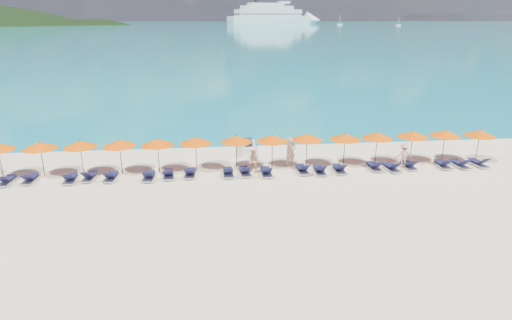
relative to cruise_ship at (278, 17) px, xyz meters
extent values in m
plane|color=beige|center=(-89.19, -581.83, -10.15)|extent=(1400.00, 1400.00, 0.00)
cube|color=#1FA9B2|center=(-89.19, 78.17, -10.14)|extent=(1600.00, 1300.00, 0.01)
ellipsoid|color=black|center=(-239.19, -21.83, -45.15)|extent=(162.00, 126.00, 85.50)
cube|color=silver|center=(-11.62, -4.47, -4.84)|extent=(116.57, 61.71, 10.61)
cone|color=silver|center=(53.75, 20.67, -4.84)|extent=(30.17, 30.17, 23.35)
cube|color=silver|center=(-13.60, -5.23, 4.71)|extent=(93.63, 50.36, 8.49)
cube|color=silver|center=(-15.58, -5.99, 11.08)|extent=(73.26, 40.83, 5.31)
cube|color=silver|center=(-17.57, -6.76, 15.32)|extent=(50.33, 29.48, 3.71)
cube|color=black|center=(-13.60, -5.23, 3.12)|extent=(94.80, 50.97, 0.96)
cube|color=black|center=(-13.60, -5.23, 6.83)|extent=(92.47, 49.74, 0.96)
cylinder|color=black|center=(-31.23, -12.01, 19.56)|extent=(4.67, 4.67, 5.84)
cube|color=silver|center=(71.23, -50.91, -9.28)|extent=(6.52, 2.17, 1.74)
cylinder|color=silver|center=(71.23, -50.91, -3.63)|extent=(0.39, 0.39, 10.86)
cube|color=silver|center=(127.05, -99.57, -9.42)|extent=(5.48, 1.83, 1.46)
cylinder|color=silver|center=(127.05, -99.57, -4.67)|extent=(0.33, 0.33, 9.13)
cube|color=silver|center=(-89.20, -573.37, -9.82)|extent=(1.13, 2.65, 0.59)
cube|color=black|center=(-89.21, -573.58, -9.39)|extent=(0.61, 1.11, 0.38)
cylinder|color=black|center=(-89.16, -572.72, -9.23)|extent=(0.60, 0.10, 0.06)
imported|color=tan|center=(-86.67, -576.79, -9.16)|extent=(0.84, 0.70, 1.98)
imported|color=tan|center=(-89.23, -577.87, -9.36)|extent=(0.87, 0.81, 1.57)
imported|color=tan|center=(-79.26, -577.77, -9.32)|extent=(1.13, 0.63, 1.66)
cylinder|color=black|center=(-104.85, -577.11, -9.05)|extent=(0.05, 0.05, 2.20)
cylinder|color=black|center=(-102.36, -577.12, -9.05)|extent=(0.05, 0.05, 2.20)
cone|color=#E24D00|center=(-102.36, -577.12, -8.13)|extent=(2.10, 2.10, 0.42)
sphere|color=black|center=(-102.36, -577.12, -7.91)|extent=(0.08, 0.08, 0.08)
cylinder|color=black|center=(-100.01, -577.04, -9.05)|extent=(0.05, 0.05, 2.20)
cone|color=#E24D00|center=(-100.01, -577.04, -8.13)|extent=(2.10, 2.10, 0.42)
sphere|color=black|center=(-100.01, -577.04, -7.91)|extent=(0.08, 0.08, 0.08)
cylinder|color=black|center=(-97.61, -577.09, -9.05)|extent=(0.05, 0.05, 2.20)
cone|color=#E24D00|center=(-97.61, -577.09, -8.13)|extent=(2.10, 2.10, 0.42)
sphere|color=black|center=(-97.61, -577.09, -7.91)|extent=(0.08, 0.08, 0.08)
cylinder|color=black|center=(-95.27, -577.10, -9.05)|extent=(0.05, 0.05, 2.20)
cone|color=#E24D00|center=(-95.27, -577.10, -8.13)|extent=(2.10, 2.10, 0.42)
sphere|color=black|center=(-95.27, -577.10, -7.91)|extent=(0.08, 0.08, 0.08)
cylinder|color=black|center=(-92.89, -576.97, -9.05)|extent=(0.05, 0.05, 2.20)
cone|color=#E24D00|center=(-92.89, -576.97, -8.13)|extent=(2.10, 2.10, 0.42)
sphere|color=black|center=(-92.89, -576.97, -7.91)|extent=(0.08, 0.08, 0.08)
cylinder|color=black|center=(-90.27, -576.85, -9.05)|extent=(0.05, 0.05, 2.20)
cone|color=#E24D00|center=(-90.27, -576.85, -8.13)|extent=(2.10, 2.10, 0.42)
sphere|color=black|center=(-90.27, -576.85, -7.91)|extent=(0.08, 0.08, 0.08)
cylinder|color=black|center=(-87.92, -576.92, -9.05)|extent=(0.05, 0.05, 2.20)
cone|color=#E24D00|center=(-87.92, -576.92, -8.13)|extent=(2.10, 2.10, 0.42)
sphere|color=black|center=(-87.92, -576.92, -7.91)|extent=(0.08, 0.08, 0.08)
cylinder|color=black|center=(-85.61, -576.86, -9.05)|extent=(0.05, 0.05, 2.20)
cone|color=#E24D00|center=(-85.61, -576.86, -8.13)|extent=(2.10, 2.10, 0.42)
sphere|color=black|center=(-85.61, -576.86, -7.91)|extent=(0.08, 0.08, 0.08)
cylinder|color=black|center=(-83.09, -577.02, -9.05)|extent=(0.05, 0.05, 2.20)
cone|color=#E24D00|center=(-83.09, -577.02, -8.13)|extent=(2.10, 2.10, 0.42)
sphere|color=black|center=(-83.09, -577.02, -7.91)|extent=(0.08, 0.08, 0.08)
cylinder|color=black|center=(-80.86, -576.94, -9.05)|extent=(0.05, 0.05, 2.20)
cone|color=#E24D00|center=(-80.86, -576.94, -8.13)|extent=(2.10, 2.10, 0.42)
sphere|color=black|center=(-80.86, -576.94, -7.91)|extent=(0.08, 0.08, 0.08)
cylinder|color=black|center=(-78.35, -576.86, -9.05)|extent=(0.05, 0.05, 2.20)
cone|color=#E24D00|center=(-78.35, -576.86, -8.13)|extent=(2.10, 2.10, 0.42)
sphere|color=black|center=(-78.35, -576.86, -7.91)|extent=(0.08, 0.08, 0.08)
cylinder|color=black|center=(-76.04, -576.84, -9.05)|extent=(0.05, 0.05, 2.20)
cone|color=#E24D00|center=(-76.04, -576.84, -8.13)|extent=(2.10, 2.10, 0.42)
sphere|color=black|center=(-76.04, -576.84, -7.91)|extent=(0.08, 0.08, 0.08)
cylinder|color=black|center=(-73.70, -577.06, -9.05)|extent=(0.05, 0.05, 2.20)
cone|color=#E24D00|center=(-73.70, -577.06, -8.13)|extent=(2.10, 2.10, 0.42)
sphere|color=black|center=(-73.70, -577.06, -7.91)|extent=(0.08, 0.08, 0.08)
cube|color=silver|center=(-104.14, -578.20, -10.01)|extent=(0.66, 1.72, 0.06)
cube|color=#131435|center=(-104.13, -577.95, -9.85)|extent=(0.58, 1.11, 0.04)
cube|color=#131435|center=(-104.16, -578.75, -9.60)|extent=(0.56, 0.55, 0.43)
cube|color=silver|center=(-102.86, -578.05, -10.01)|extent=(0.62, 1.70, 0.06)
cube|color=#131435|center=(-102.86, -577.80, -9.85)|extent=(0.55, 1.10, 0.04)
cube|color=#131435|center=(-102.86, -578.60, -9.60)|extent=(0.55, 0.54, 0.43)
cube|color=silver|center=(-100.45, -578.26, -10.01)|extent=(0.73, 1.74, 0.06)
cube|color=#131435|center=(-100.46, -578.01, -9.85)|extent=(0.62, 1.13, 0.04)
cube|color=#131435|center=(-100.41, -578.81, -9.60)|extent=(0.58, 0.57, 0.43)
cube|color=silver|center=(-99.38, -577.99, -10.01)|extent=(0.79, 1.75, 0.06)
cube|color=#131435|center=(-99.35, -577.74, -9.85)|extent=(0.66, 1.15, 0.04)
cube|color=#131435|center=(-99.43, -578.54, -9.60)|extent=(0.60, 0.59, 0.43)
cube|color=silver|center=(-98.07, -578.18, -10.01)|extent=(0.72, 1.73, 0.06)
cube|color=#131435|center=(-98.05, -577.93, -9.85)|extent=(0.62, 1.13, 0.04)
cube|color=#131435|center=(-98.10, -578.72, -9.60)|extent=(0.58, 0.57, 0.43)
cube|color=silver|center=(-95.77, -578.32, -10.01)|extent=(0.65, 1.71, 0.06)
cube|color=#131435|center=(-95.76, -578.07, -9.85)|extent=(0.57, 1.11, 0.04)
cube|color=#131435|center=(-95.78, -578.87, -9.60)|extent=(0.56, 0.55, 0.43)
cube|color=silver|center=(-94.60, -578.11, -10.01)|extent=(0.76, 1.75, 0.06)
cube|color=#131435|center=(-94.62, -577.86, -9.85)|extent=(0.64, 1.14, 0.04)
cube|color=#131435|center=(-94.55, -578.66, -9.60)|extent=(0.59, 0.58, 0.43)
cube|color=silver|center=(-93.26, -578.03, -10.01)|extent=(0.73, 1.74, 0.06)
cube|color=#131435|center=(-93.25, -577.78, -9.85)|extent=(0.62, 1.13, 0.04)
cube|color=#131435|center=(-93.30, -578.58, -9.60)|extent=(0.58, 0.57, 0.43)
cube|color=silver|center=(-90.88, -578.14, -10.01)|extent=(0.64, 1.71, 0.06)
cube|color=#131435|center=(-90.88, -577.89, -9.85)|extent=(0.56, 1.11, 0.04)
cube|color=#131435|center=(-90.87, -578.69, -9.60)|extent=(0.56, 0.54, 0.43)
cube|color=silver|center=(-89.82, -578.08, -10.01)|extent=(0.78, 1.75, 0.06)
cube|color=#131435|center=(-89.84, -577.83, -9.85)|extent=(0.65, 1.15, 0.04)
cube|color=#131435|center=(-89.77, -578.63, -9.60)|extent=(0.60, 0.59, 0.43)
cube|color=silver|center=(-88.49, -578.32, -10.01)|extent=(0.64, 1.71, 0.06)
cube|color=#131435|center=(-88.49, -578.07, -9.85)|extent=(0.56, 1.11, 0.04)
cube|color=#131435|center=(-88.48, -578.87, -9.60)|extent=(0.56, 0.54, 0.43)
cube|color=silver|center=(-86.12, -578.08, -10.01)|extent=(0.75, 1.74, 0.06)
cube|color=#131435|center=(-86.14, -577.83, -9.85)|extent=(0.63, 1.14, 0.04)
cube|color=#131435|center=(-86.08, -578.63, -9.60)|extent=(0.59, 0.58, 0.43)
cube|color=silver|center=(-85.06, -578.36, -10.01)|extent=(0.68, 1.72, 0.06)
cube|color=#131435|center=(-85.05, -578.11, -9.85)|extent=(0.59, 1.12, 0.04)
cube|color=#131435|center=(-85.08, -578.91, -9.60)|extent=(0.57, 0.56, 0.43)
cube|color=silver|center=(-83.74, -578.24, -10.01)|extent=(0.66, 1.72, 0.06)
cube|color=#131435|center=(-83.74, -577.99, -9.85)|extent=(0.58, 1.11, 0.04)
cube|color=#131435|center=(-83.76, -578.79, -9.60)|extent=(0.56, 0.55, 0.43)
cube|color=silver|center=(-81.34, -577.98, -10.01)|extent=(0.69, 1.72, 0.06)
cube|color=#131435|center=(-81.35, -577.73, -9.85)|extent=(0.59, 1.12, 0.04)
cube|color=#131435|center=(-81.31, -578.52, -9.60)|extent=(0.57, 0.56, 0.43)
cube|color=silver|center=(-80.27, -578.28, -10.01)|extent=(0.78, 1.75, 0.06)
cube|color=#131435|center=(-80.30, -578.03, -9.85)|extent=(0.66, 1.15, 0.04)
cube|color=#131435|center=(-80.22, -578.82, -9.60)|extent=(0.60, 0.59, 0.43)
cube|color=silver|center=(-78.96, -577.97, -10.01)|extent=(0.66, 1.72, 0.06)
cube|color=#131435|center=(-78.95, -577.72, -9.85)|extent=(0.58, 1.11, 0.04)
cube|color=#131435|center=(-78.97, -578.52, -9.60)|extent=(0.56, 0.55, 0.43)
cube|color=silver|center=(-76.64, -578.02, -10.01)|extent=(0.70, 1.73, 0.06)
cube|color=#131435|center=(-76.63, -577.77, -9.85)|extent=(0.60, 1.13, 0.04)
cube|color=#131435|center=(-76.67, -578.57, -9.60)|extent=(0.58, 0.56, 0.43)
cube|color=silver|center=(-75.47, -578.11, -10.01)|extent=(0.69, 1.72, 0.06)
cube|color=#131435|center=(-75.48, -577.86, -9.85)|extent=(0.60, 1.12, 0.04)
cube|color=#131435|center=(-75.44, -578.66, -9.60)|extent=(0.57, 0.56, 0.43)
cube|color=silver|center=(-74.13, -578.02, -10.01)|extent=(0.79, 1.75, 0.06)
cube|color=#131435|center=(-74.16, -577.77, -9.85)|extent=(0.66, 1.15, 0.04)
cube|color=#131435|center=(-74.07, -578.57, -9.60)|extent=(0.60, 0.59, 0.43)
camera|label=1|loc=(-91.70, -603.47, -0.65)|focal=30.00mm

